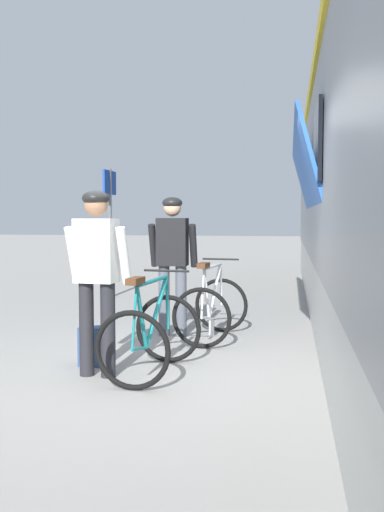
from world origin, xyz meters
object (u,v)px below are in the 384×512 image
backpack_on_platform (93,346)px  platform_sign_post (110,211)px  water_bottle_by_the_backpack (105,350)px  bicycle_near_white (212,307)px  cyclist_far_in_white (97,266)px  bicycle_far_teal (151,334)px  cyclist_near_in_dark (172,253)px  water_bottle_near_the_bikes (211,328)px

backpack_on_platform → platform_sign_post: (-1.36, 4.89, 1.42)m
water_bottle_by_the_backpack → bicycle_near_white: bearing=50.9°
cyclist_far_in_white → bicycle_far_teal: (0.50, 0.11, -0.65)m
backpack_on_platform → platform_sign_post: bearing=102.6°
backpack_on_platform → water_bottle_by_the_backpack: bearing=76.6°
backpack_on_platform → bicycle_near_white: bearing=51.8°
water_bottle_by_the_backpack → backpack_on_platform: bearing=-100.5°
cyclist_near_in_dark → cyclist_far_in_white: bearing=-99.6°
bicycle_far_teal → water_bottle_near_the_bikes: bicycle_far_teal is taller
water_bottle_near_the_bikes → bicycle_near_white: bearing=-81.3°
cyclist_near_in_dark → cyclist_far_in_white: size_ratio=1.00×
cyclist_far_in_white → water_bottle_near_the_bikes: bearing=67.7°
water_bottle_near_the_bikes → water_bottle_by_the_backpack: same height
cyclist_near_in_dark → water_bottle_by_the_backpack: cyclist_near_in_dark is taller
cyclist_far_in_white → water_bottle_near_the_bikes: cyclist_far_in_white is taller
cyclist_near_in_dark → backpack_on_platform: bearing=-107.4°
cyclist_near_in_dark → water_bottle_by_the_backpack: (-0.46, -1.36, -0.95)m
cyclist_near_in_dark → bicycle_far_teal: bearing=-84.8°
backpack_on_platform → cyclist_far_in_white: bearing=-68.2°
bicycle_near_white → cyclist_near_in_dark: bearing=163.9°
cyclist_far_in_white → backpack_on_platform: size_ratio=4.40×
cyclist_far_in_white → water_bottle_by_the_backpack: cyclist_far_in_white is taller
cyclist_far_in_white → water_bottle_by_the_backpack: 1.13m
cyclist_near_in_dark → platform_sign_post: platform_sign_post is taller
cyclist_near_in_dark → cyclist_far_in_white: (-0.33, -1.97, 0.00)m
bicycle_far_teal → water_bottle_by_the_backpack: bearing=141.5°
bicycle_near_white → water_bottle_near_the_bikes: (-0.03, 0.20, -0.30)m
cyclist_near_in_dark → water_bottle_near_the_bikes: (0.49, 0.05, -0.95)m
cyclist_far_in_white → water_bottle_by_the_backpack: (-0.13, 0.61, -0.95)m
water_bottle_near_the_bikes → platform_sign_post: bearing=125.9°
cyclist_near_in_dark → bicycle_near_white: size_ratio=1.54×
water_bottle_by_the_backpack → platform_sign_post: 5.09m
water_bottle_by_the_backpack → water_bottle_near_the_bikes: bearing=56.0°
bicycle_near_white → bicycle_far_teal: same height
bicycle_near_white → platform_sign_post: bearing=124.7°
cyclist_near_in_dark → water_bottle_near_the_bikes: 1.07m
cyclist_far_in_white → bicycle_far_teal: 0.83m
bicycle_far_teal → cyclist_far_in_white: bearing=-167.7°
water_bottle_near_the_bikes → water_bottle_by_the_backpack: (-0.95, -1.41, 0.00)m
cyclist_far_in_white → bicycle_near_white: size_ratio=1.54×
bicycle_far_teal → water_bottle_near_the_bikes: (0.33, 1.90, -0.30)m
bicycle_far_teal → backpack_on_platform: bearing=158.8°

